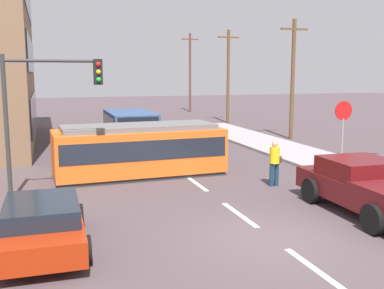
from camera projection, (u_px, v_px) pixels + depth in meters
ground_plane at (169, 164)px, 20.87m from camera, size 120.00×120.00×0.00m
sidewalk_curb_right at (350, 170)px, 19.15m from camera, size 3.20×36.00×0.14m
lane_stripe_0 at (316, 270)px, 9.58m from camera, size 0.16×2.40×0.01m
lane_stripe_1 at (239, 214)px, 13.34m from camera, size 0.16×2.40×0.01m
lane_stripe_2 at (196, 183)px, 17.10m from camera, size 0.16×2.40×0.01m
lane_stripe_3 at (150, 150)px, 24.64m from camera, size 0.16×2.40×0.01m
lane_stripe_4 at (130, 135)px, 30.29m from camera, size 0.16×2.40×0.01m
streetcar_tram at (139, 149)px, 18.31m from camera, size 6.78×2.79×2.07m
city_bus at (130, 125)px, 26.87m from camera, size 2.56×5.02×1.84m
pedestrian_crossing at (275, 161)px, 16.59m from camera, size 0.51×0.36×1.67m
pickup_truck_parked at (369, 187)px, 13.34m from camera, size 2.37×5.05×1.55m
parked_sedan_near at (43, 223)px, 10.68m from camera, size 2.04×4.18×1.19m
stop_sign at (343, 122)px, 17.94m from camera, size 0.76×0.07×2.88m
traffic_light_mast at (47, 98)px, 14.66m from camera, size 3.12×0.33×4.68m
utility_pole_mid at (293, 77)px, 28.04m from camera, size 1.80×0.24×7.33m
utility_pole_far at (228, 75)px, 37.11m from camera, size 1.80×0.24×7.54m
utility_pole_distant at (190, 71)px, 47.97m from camera, size 1.80×0.24×8.17m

